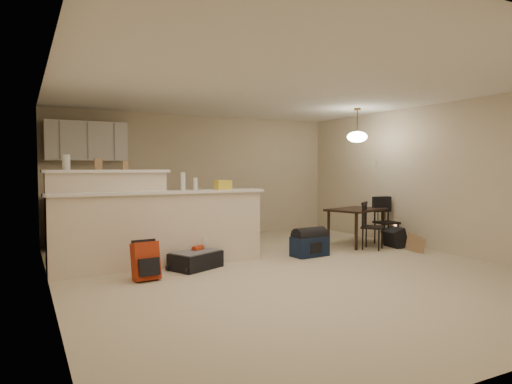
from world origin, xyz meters
TOP-DOWN VIEW (x-y plane):
  - room at (0.00, 0.00)m, footprint 7.00×7.02m
  - breakfast_bar at (-1.76, 0.98)m, footprint 3.08×0.58m
  - upper_cabinets at (-2.20, 3.32)m, footprint 1.40×0.34m
  - kitchen_counter at (-2.00, 3.19)m, footprint 1.80×0.60m
  - thermostat at (2.98, 1.55)m, footprint 0.02×0.12m
  - jar at (-2.73, 1.12)m, footprint 0.10×0.10m
  - cereal_box at (-2.32, 1.12)m, footprint 0.10×0.07m
  - small_box at (-1.96, 1.12)m, footprint 0.08×0.06m
  - bottle_a at (-1.19, 0.90)m, footprint 0.07×0.07m
  - bottle_b at (-1.00, 0.90)m, footprint 0.06×0.06m
  - bag_lump at (-0.56, 0.90)m, footprint 0.22×0.18m
  - dining_table at (2.18, 1.11)m, footprint 1.25×1.03m
  - pendant_lamp at (2.18, 1.11)m, footprint 0.36×0.36m
  - dining_chair_near at (2.15, 0.63)m, footprint 0.49×0.49m
  - dining_chair_far at (2.74, 0.92)m, footprint 0.41×0.40m
  - suitcase at (-1.11, 0.59)m, footprint 0.81×0.70m
  - red_backpack at (-1.90, 0.26)m, footprint 0.34×0.23m
  - navy_duffel at (0.82, 0.61)m, footprint 0.61×0.38m
  - black_daypack at (2.65, 0.61)m, footprint 0.31×0.41m
  - cardboard_sheet at (2.60, 0.08)m, footprint 0.02×0.38m

SIDE VIEW (x-z plane):
  - suitcase at x=-1.11m, z-range 0.00..0.23m
  - cardboard_sheet at x=2.60m, z-range 0.00..0.29m
  - navy_duffel at x=0.82m, z-range 0.00..0.32m
  - black_daypack at x=2.65m, z-range 0.00..0.33m
  - red_backpack at x=-1.90m, z-range 0.00..0.48m
  - dining_chair_near at x=2.15m, z-range 0.00..0.82m
  - dining_chair_far at x=2.74m, z-range 0.00..0.86m
  - kitchen_counter at x=-2.00m, z-range 0.00..0.90m
  - dining_table at x=2.18m, z-range 0.25..0.93m
  - breakfast_bar at x=-1.76m, z-range -0.09..1.30m
  - bag_lump at x=-0.56m, z-range 1.09..1.23m
  - bottle_b at x=-1.00m, z-range 1.09..1.27m
  - bottle_a at x=-1.19m, z-range 1.09..1.35m
  - room at x=0.00m, z-range 0.00..2.50m
  - small_box at x=-1.96m, z-range 1.39..1.51m
  - cereal_box at x=-2.32m, z-range 1.39..1.55m
  - jar at x=-2.73m, z-range 1.39..1.59m
  - thermostat at x=2.98m, z-range 1.44..1.56m
  - upper_cabinets at x=-2.20m, z-range 1.55..2.25m
  - pendant_lamp at x=2.18m, z-range 1.68..2.30m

